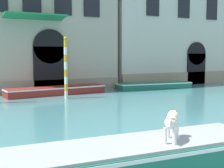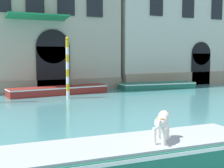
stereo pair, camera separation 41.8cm
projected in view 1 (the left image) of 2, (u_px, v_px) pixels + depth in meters
name	position (u px, v px, depth m)	size (l,w,h in m)	color
boat_foreground	(131.00, 158.00, 6.88)	(6.71, 2.07, 0.72)	#1E6651
dog_on_deck	(172.00, 122.00, 7.00)	(0.75, 0.77, 0.66)	silver
boat_moored_near_palazzo	(56.00, 90.00, 20.20)	(6.65, 2.02, 0.52)	maroon
boat_moored_far	(154.00, 85.00, 23.66)	(5.95, 2.13, 0.48)	#1E6651
mooring_pole_0	(66.00, 68.00, 18.34)	(0.20, 0.20, 3.65)	white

